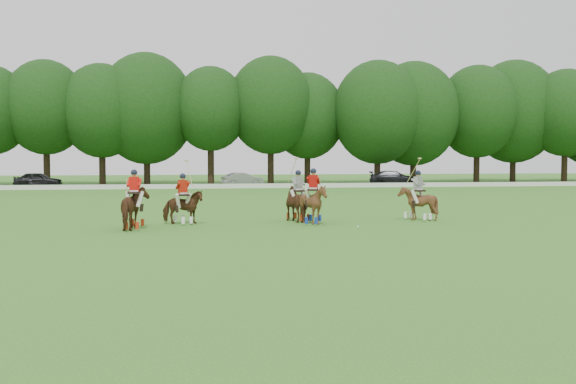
{
  "coord_description": "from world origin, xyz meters",
  "views": [
    {
      "loc": [
        -2.83,
        -22.81,
        2.83
      ],
      "look_at": [
        1.51,
        4.2,
        1.4
      ],
      "focal_mm": 40.0,
      "sensor_mm": 36.0,
      "label": 1
    }
  ],
  "objects": [
    {
      "name": "ground",
      "position": [
        0.0,
        0.0,
        0.0
      ],
      "size": [
        180.0,
        180.0,
        0.0
      ],
      "primitive_type": "plane",
      "color": "#306F1F",
      "rests_on": "ground"
    },
    {
      "name": "tree_line",
      "position": [
        0.26,
        48.05,
        8.23
      ],
      "size": [
        117.98,
        14.32,
        14.75
      ],
      "color": "black",
      "rests_on": "ground"
    },
    {
      "name": "polo_stripe_b",
      "position": [
        7.67,
        5.1,
        0.82
      ],
      "size": [
        1.79,
        1.86,
        2.83
      ],
      "color": "#482713",
      "rests_on": "ground"
    },
    {
      "name": "boundary_rail",
      "position": [
        0.0,
        38.0,
        0.22
      ],
      "size": [
        120.0,
        0.1,
        0.44
      ],
      "primitive_type": "cube",
      "color": "white",
      "rests_on": "ground"
    },
    {
      "name": "car_left",
      "position": [
        -16.95,
        42.5,
        0.76
      ],
      "size": [
        4.49,
        1.88,
        1.52
      ],
      "primitive_type": "imported",
      "rotation": [
        0.0,
        0.0,
        1.55
      ],
      "color": "black",
      "rests_on": "ground"
    },
    {
      "name": "polo_red_c",
      "position": [
        2.61,
        4.17,
        0.88
      ],
      "size": [
        1.82,
        1.92,
        2.41
      ],
      "color": "#482713",
      "rests_on": "ground"
    },
    {
      "name": "polo_red_b",
      "position": [
        -2.94,
        5.03,
        0.77
      ],
      "size": [
        1.78,
        1.65,
        2.73
      ],
      "color": "#482713",
      "rests_on": "ground"
    },
    {
      "name": "car_right",
      "position": [
        19.08,
        42.5,
        0.76
      ],
      "size": [
        5.64,
        3.38,
        1.53
      ],
      "primitive_type": "imported",
      "rotation": [
        0.0,
        0.0,
        1.32
      ],
      "color": "black",
      "rests_on": "ground"
    },
    {
      "name": "polo_stripe_a",
      "position": [
        2.18,
        5.49,
        0.83
      ],
      "size": [
        1.46,
        2.07,
        2.84
      ],
      "color": "#482713",
      "rests_on": "ground"
    },
    {
      "name": "polo_ball",
      "position": [
        4.1,
        2.42,
        0.04
      ],
      "size": [
        0.09,
        0.09,
        0.09
      ],
      "primitive_type": "sphere",
      "color": "white",
      "rests_on": "ground"
    },
    {
      "name": "polo_red_a",
      "position": [
        -4.84,
        3.29,
        0.87
      ],
      "size": [
        1.28,
        2.09,
        2.39
      ],
      "color": "#482713",
      "rests_on": "ground"
    },
    {
      "name": "car_mid",
      "position": [
        2.95,
        42.5,
        0.69
      ],
      "size": [
        4.46,
        2.54,
        1.39
      ],
      "primitive_type": "imported",
      "rotation": [
        0.0,
        0.0,
        1.84
      ],
      "color": "gray",
      "rests_on": "ground"
    }
  ]
}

